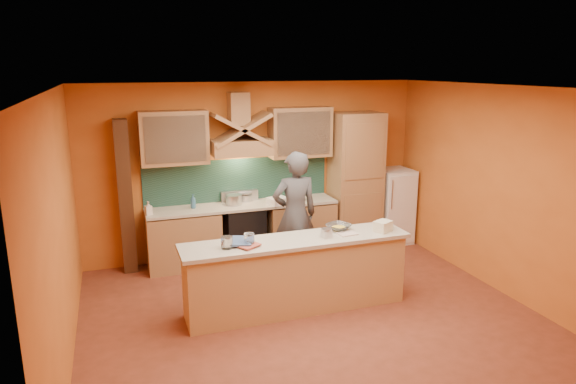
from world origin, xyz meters
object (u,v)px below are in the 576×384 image
object	(u,v)px
person	(295,215)
kitchen_scale	(327,234)
fridge	(393,206)
mixing_bowl	(339,227)
stove	(244,233)

from	to	relation	value
person	kitchen_scale	world-z (taller)	person
fridge	mixing_bowl	bearing A→B (deg)	-136.78
fridge	mixing_bowl	distance (m)	2.56
stove	kitchen_scale	size ratio (longest dim) A/B	8.09
stove	mixing_bowl	world-z (taller)	mixing_bowl
person	fridge	bearing A→B (deg)	-158.20
person	kitchen_scale	xyz separation A→B (m)	(0.02, -1.10, 0.06)
stove	mixing_bowl	bearing A→B (deg)	-63.94
kitchen_scale	mixing_bowl	size ratio (longest dim) A/B	0.36
fridge	kitchen_scale	xyz separation A→B (m)	(-2.12, -1.97, 0.34)
mixing_bowl	kitchen_scale	bearing A→B (deg)	-140.03
person	mixing_bowl	xyz separation A→B (m)	(0.30, -0.87, 0.05)
person	mixing_bowl	world-z (taller)	person
mixing_bowl	person	bearing A→B (deg)	108.75
stove	fridge	size ratio (longest dim) A/B	0.69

